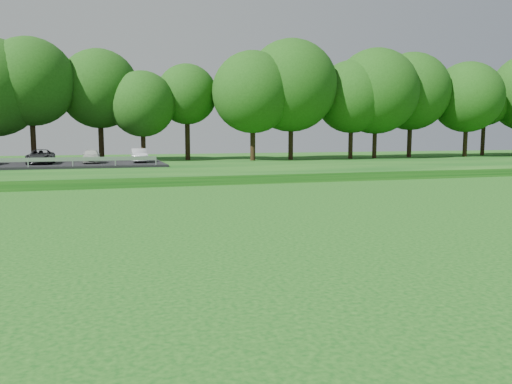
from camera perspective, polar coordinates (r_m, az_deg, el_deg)
name	(u,v)px	position (r m, az deg, el deg)	size (l,w,h in m)	color
berm	(285,164)	(49.02, 3.33, 3.19)	(130.00, 30.00, 0.60)	#0D4612
walking_path	(354,179)	(36.29, 11.09, 1.42)	(130.00, 1.60, 0.04)	gray
treeline	(272,87)	(52.91, 1.83, 11.91)	(104.00, 7.00, 15.00)	#1A4810
parking_lot	(13,161)	(45.23, -26.01, 3.20)	(24.00, 9.00, 1.38)	black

